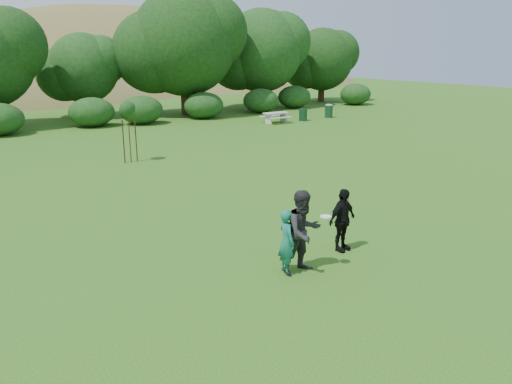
# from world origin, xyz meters

# --- Properties ---
(ground) EXTENTS (120.00, 120.00, 0.00)m
(ground) POSITION_xyz_m (0.00, 0.00, 0.00)
(ground) COLOR #19470C
(ground) RESTS_ON ground
(player_teal) EXTENTS (0.48, 0.64, 1.57)m
(player_teal) POSITION_xyz_m (-1.13, 0.03, 0.78)
(player_teal) COLOR #176955
(player_teal) RESTS_ON ground
(player_grey) EXTENTS (0.98, 0.76, 2.01)m
(player_grey) POSITION_xyz_m (-0.77, -0.14, 1.00)
(player_grey) COLOR #262528
(player_grey) RESTS_ON ground
(player_black) EXTENTS (1.04, 0.56, 1.68)m
(player_black) POSITION_xyz_m (0.89, 0.30, 0.84)
(player_black) COLOR black
(player_black) RESTS_ON ground
(trash_can_near) EXTENTS (0.60, 0.60, 0.90)m
(trash_can_near) POSITION_xyz_m (15.65, 20.10, 0.45)
(trash_can_near) COLOR #143720
(trash_can_near) RESTS_ON ground
(frisbee) EXTENTS (0.27, 0.27, 0.03)m
(frisbee) POSITION_xyz_m (-0.26, -0.33, 1.34)
(frisbee) COLOR white
(frisbee) RESTS_ON ground
(sapling) EXTENTS (0.70, 0.70, 2.85)m
(sapling) POSITION_xyz_m (0.09, 13.67, 2.42)
(sapling) COLOR #402C19
(sapling) RESTS_ON ground
(picnic_table) EXTENTS (1.80, 1.48, 0.76)m
(picnic_table) POSITION_xyz_m (13.28, 20.23, 0.52)
(picnic_table) COLOR #B5B3A7
(picnic_table) RESTS_ON ground
(trash_can_lidded) EXTENTS (0.60, 0.60, 1.05)m
(trash_can_lidded) POSITION_xyz_m (18.41, 20.36, 0.54)
(trash_can_lidded) COLOR #163D22
(trash_can_lidded) RESTS_ON ground
(tree_row) EXTENTS (53.92, 10.38, 9.62)m
(tree_row) POSITION_xyz_m (3.23, 28.68, 4.87)
(tree_row) COLOR #3A2616
(tree_row) RESTS_ON ground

